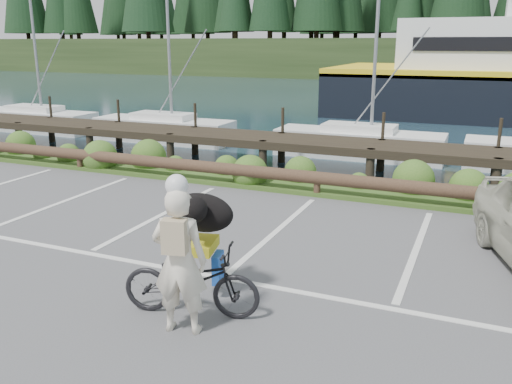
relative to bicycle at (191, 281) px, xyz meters
The scene contains 7 objects.
ground 1.66m from the bicycle, 94.63° to the left, with size 72.00×72.00×0.00m, color #4D4D4F.
harbor_backdrop 80.05m from the bicycle, 89.81° to the left, with size 170.00×160.00×30.00m.
vegetation_strip 6.89m from the bicycle, 91.06° to the left, with size 34.00×1.60×0.10m, color #3D5B21.
log_rail 6.20m from the bicycle, 91.18° to the left, with size 32.00×0.30×0.60m, color #443021, non-canonical shape.
bicycle is the anchor object (origin of this frame).
cyclist 0.63m from the bicycle, 77.21° to the right, with size 0.68×0.45×1.88m, color silver.
dog 0.96m from the bicycle, 102.79° to the left, with size 0.95×0.46×0.55m, color black.
Camera 1 is at (3.48, -7.28, 3.52)m, focal length 38.00 mm.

